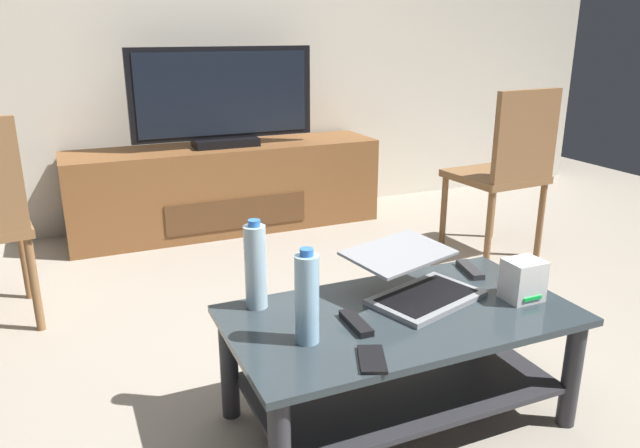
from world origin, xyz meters
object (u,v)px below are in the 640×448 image
water_bottle_near (256,267)px  dining_chair (507,166)px  coffee_table (399,347)px  router_box (523,280)px  cell_phone (372,359)px  tv_remote (470,269)px  laptop (415,279)px  television (224,99)px  media_cabinet (227,188)px  water_bottle_far (307,298)px  soundbar_remote (356,323)px

water_bottle_near → dining_chair: bearing=26.9°
coffee_table → router_box: bearing=-10.2°
cell_phone → coffee_table: bearing=67.2°
tv_remote → water_bottle_near: bearing=-169.4°
dining_chair → router_box: bearing=-127.8°
router_box → laptop: bearing=152.1°
coffee_table → water_bottle_near: bearing=151.8°
coffee_table → dining_chair: (1.31, 1.08, 0.26)m
laptop → water_bottle_near: bearing=165.9°
television → laptop: bearing=-88.0°
cell_phone → media_cabinet: bearing=106.4°
water_bottle_near → media_cabinet: bearing=77.6°
laptop → water_bottle_near: 0.53m
coffee_table → television: television is taller
television → laptop: size_ratio=2.52×
laptop → coffee_table: bearing=-139.7°
coffee_table → water_bottle_near: water_bottle_near is taller
water_bottle_far → television: bearing=80.5°
router_box → water_bottle_near: bearing=160.4°
water_bottle_near → tv_remote: 0.81m
soundbar_remote → laptop: bearing=24.4°
router_box → cell_phone: (-0.63, -0.15, -0.06)m
coffee_table → television: size_ratio=0.97×
coffee_table → dining_chair: bearing=39.6°
cell_phone → soundbar_remote: 0.20m
media_cabinet → router_box: bearing=-80.5°
television → water_bottle_near: television is taller
media_cabinet → laptop: bearing=-88.0°
television → cell_phone: (-0.25, -2.40, -0.43)m
media_cabinet → television: size_ratio=1.73×
cell_phone → water_bottle_far: bearing=147.2°
dining_chair → laptop: dining_chair is taller
coffee_table → media_cabinet: 2.20m
router_box → cell_phone: bearing=-167.0°
router_box → dining_chair: bearing=52.2°
water_bottle_near → television: bearing=77.5°
television → water_bottle_near: (-0.43, -1.96, -0.30)m
water_bottle_near → tv_remote: size_ratio=1.82×
tv_remote → television: bearing=113.5°
dining_chair → cell_phone: dining_chair is taller
dining_chair → water_bottle_near: 1.92m
coffee_table → water_bottle_near: 0.53m
television → cell_phone: television is taller
water_bottle_far → tv_remote: 0.79m
television → tv_remote: 2.07m
water_bottle_near → cell_phone: water_bottle_near is taller
television → tv_remote: television is taller
dining_chair → cell_phone: 2.02m
dining_chair → router_box: size_ratio=6.93×
tv_remote → water_bottle_far: bearing=-149.4°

